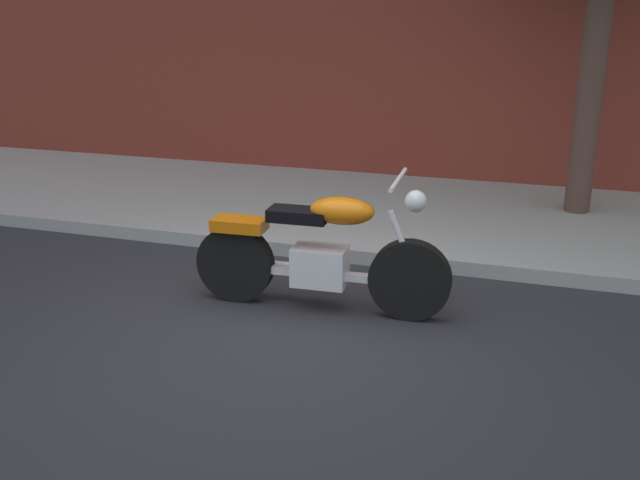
% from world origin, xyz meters
% --- Properties ---
extents(ground_plane, '(60.00, 60.00, 0.00)m').
position_xyz_m(ground_plane, '(0.00, 0.00, 0.00)').
color(ground_plane, '#28282D').
extents(sidewalk, '(23.64, 3.23, 0.14)m').
position_xyz_m(sidewalk, '(0.00, 3.26, 0.07)').
color(sidewalk, '#9D9D9D').
rests_on(sidewalk, ground).
extents(motorcycle, '(2.13, 0.70, 1.16)m').
position_xyz_m(motorcycle, '(0.12, 0.55, 0.47)').
color(motorcycle, black).
rests_on(motorcycle, ground).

